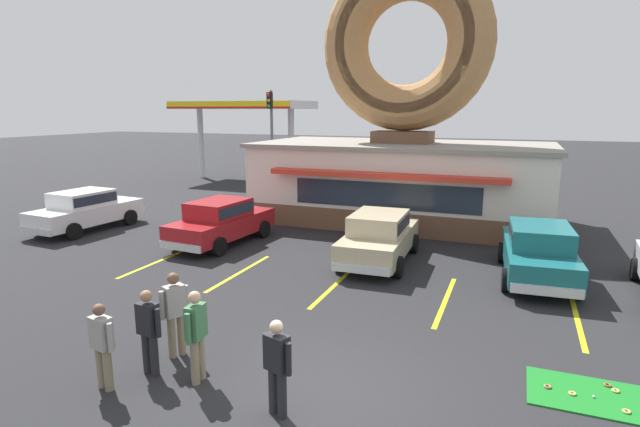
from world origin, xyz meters
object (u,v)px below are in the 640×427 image
at_px(golf_ball, 594,396).
at_px(car_red, 221,220).
at_px(traffic_light_pole, 271,128).
at_px(pedestrian_beanie_man, 196,332).
at_px(car_teal, 539,250).
at_px(car_white, 85,209).
at_px(car_champagne, 379,235).
at_px(pedestrian_hooded_kid, 102,343).
at_px(pedestrian_leather_jacket_man, 175,310).
at_px(pedestrian_blue_sweater_man, 149,328).
at_px(pedestrian_clipboard_woman, 277,364).
at_px(trash_bin, 560,238).

xyz_separation_m(golf_ball, car_red, (-11.23, 6.19, 0.82)).
xyz_separation_m(golf_ball, traffic_light_pole, (-14.66, 16.88, 3.66)).
relative_size(car_red, pedestrian_beanie_man, 2.76).
xyz_separation_m(car_teal, car_white, (-16.69, -0.24, 0.00)).
xyz_separation_m(golf_ball, car_champagne, (-5.38, 6.15, 0.82)).
bearing_deg(car_red, traffic_light_pole, 107.79).
relative_size(golf_ball, car_white, 0.01).
bearing_deg(pedestrian_hooded_kid, pedestrian_leather_jacket_man, 73.84).
relative_size(pedestrian_blue_sweater_man, pedestrian_leather_jacket_man, 0.94).
xyz_separation_m(pedestrian_blue_sweater_man, pedestrian_hooded_kid, (-0.40, -0.69, -0.03)).
relative_size(car_teal, pedestrian_beanie_man, 2.76).
bearing_deg(pedestrian_clipboard_woman, car_champagne, 94.45).
bearing_deg(pedestrian_hooded_kid, pedestrian_clipboard_woman, 7.65).
height_order(car_white, traffic_light_pole, traffic_light_pole).
relative_size(car_champagne, traffic_light_pole, 0.80).
relative_size(golf_ball, pedestrian_beanie_man, 0.02).
height_order(car_teal, traffic_light_pole, traffic_light_pole).
height_order(car_red, traffic_light_pole, traffic_light_pole).
distance_m(golf_ball, pedestrian_hooded_kid, 8.36).
xyz_separation_m(golf_ball, pedestrian_leather_jacket_man, (-7.43, -1.34, 0.90)).
xyz_separation_m(car_white, trash_bin, (17.47, 3.43, -0.37)).
xyz_separation_m(pedestrian_leather_jacket_man, trash_bin, (7.46, 10.74, -0.45)).
xyz_separation_m(pedestrian_leather_jacket_man, pedestrian_beanie_man, (0.94, -0.63, -0.01)).
xyz_separation_m(pedestrian_blue_sweater_man, trash_bin, (7.47, 11.48, -0.39)).
bearing_deg(golf_ball, trash_bin, 89.83).
distance_m(car_red, pedestrian_blue_sweater_man, 9.09).
bearing_deg(pedestrian_hooded_kid, pedestrian_beanie_man, 30.51).
bearing_deg(car_teal, traffic_light_pole, 142.52).
relative_size(car_red, pedestrian_blue_sweater_man, 2.90).
bearing_deg(car_white, pedestrian_beanie_man, -35.93).
xyz_separation_m(car_champagne, pedestrian_blue_sweater_man, (-2.06, -8.23, 0.02)).
bearing_deg(golf_ball, traffic_light_pole, 130.98).
bearing_deg(pedestrian_beanie_man, golf_ball, 16.88).
distance_m(pedestrian_blue_sweater_man, pedestrian_beanie_man, 0.96).
height_order(car_red, pedestrian_blue_sweater_man, pedestrian_blue_sweater_man).
bearing_deg(pedestrian_hooded_kid, golf_ball, 19.44).
relative_size(car_red, pedestrian_leather_jacket_man, 2.73).
distance_m(pedestrian_hooded_kid, trash_bin, 14.50).
distance_m(pedestrian_leather_jacket_man, trash_bin, 13.08).
height_order(car_teal, pedestrian_hooded_kid, car_teal).
relative_size(car_teal, traffic_light_pole, 0.81).
bearing_deg(car_white, traffic_light_pole, 75.67).
xyz_separation_m(car_white, pedestrian_leather_jacket_man, (10.02, -7.31, 0.08)).
bearing_deg(trash_bin, car_red, -164.07).
bearing_deg(pedestrian_clipboard_woman, car_teal, 65.15).
distance_m(golf_ball, traffic_light_pole, 22.65).
distance_m(car_white, pedestrian_clipboard_woman, 15.21).
xyz_separation_m(car_teal, traffic_light_pole, (-13.91, 10.67, 2.84)).
relative_size(car_red, traffic_light_pole, 0.81).
bearing_deg(pedestrian_leather_jacket_man, pedestrian_hooded_kid, -106.16).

